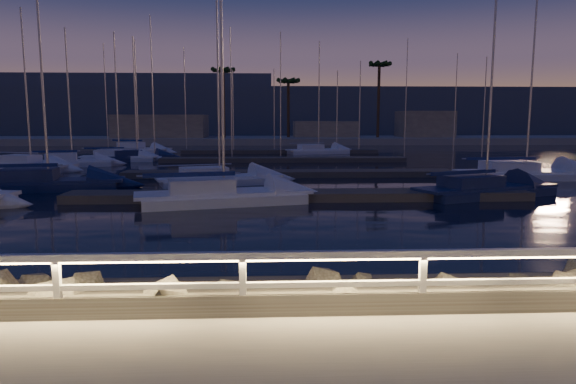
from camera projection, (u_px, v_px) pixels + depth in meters
name	position (u px, v px, depth m)	size (l,w,h in m)	color
ground	(363.00, 312.00, 8.60)	(400.00, 400.00, 0.00)	#A09B90
harbor_water	(286.00, 174.00, 39.62)	(400.00, 440.00, 0.60)	black
guard_rail	(359.00, 267.00, 8.49)	(44.11, 0.12, 1.06)	white
riprap	(341.00, 293.00, 10.25)	(37.28, 2.97, 1.29)	#69655A
floating_docks	(286.00, 165.00, 40.80)	(22.00, 36.00, 0.40)	#605850
far_shore	(275.00, 138.00, 81.80)	(160.00, 14.00, 5.20)	#A09B90
palm_left	(223.00, 73.00, 78.05)	(3.00, 3.00, 11.20)	#473021
palm_center	(288.00, 83.00, 79.66)	(3.00, 3.00, 9.70)	#473021
palm_right	(379.00, 68.00, 78.96)	(3.00, 3.00, 12.20)	#473021
distant_hills	(190.00, 114.00, 139.21)	(230.00, 37.50, 18.00)	#3D475E
sailboat_b	(219.00, 194.00, 23.15)	(8.13, 4.06, 13.35)	white
sailboat_c	(483.00, 188.00, 25.40)	(7.87, 4.72, 12.95)	#1B254F
sailboat_e	(29.00, 165.00, 38.22)	(7.18, 4.01, 11.87)	white
sailboat_f	(45.00, 182.00, 27.69)	(7.98, 3.55, 13.15)	#1B254F
sailboat_g	(216.00, 178.00, 30.01)	(7.55, 4.21, 12.36)	white
sailboat_h	(522.00, 173.00, 32.79)	(8.89, 2.93, 14.88)	white
sailboat_i	(70.00, 162.00, 41.55)	(6.69, 3.51, 11.05)	white
sailboat_j	(135.00, 157.00, 46.96)	(6.76, 4.28, 11.22)	#1B254F
sailboat_k	(317.00, 150.00, 57.12)	(7.49, 4.07, 12.26)	white
sailboat_m	(137.00, 149.00, 58.32)	(7.67, 4.32, 12.69)	white
sailboat_n	(117.00, 157.00, 46.68)	(6.91, 2.49, 11.55)	white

